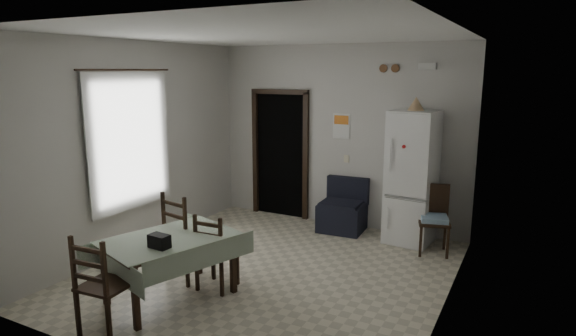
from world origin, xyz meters
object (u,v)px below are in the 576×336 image
(dining_table, at_px, (171,268))
(dining_chair_far_left, at_px, (189,235))
(fridge, at_px, (412,178))
(navy_seat, at_px, (342,205))
(corner_chair, at_px, (434,220))
(dining_chair_far_right, at_px, (217,250))
(dining_chair_near_head, at_px, (106,284))

(dining_table, bearing_deg, dining_chair_far_left, 127.16)
(fridge, height_order, navy_seat, fridge)
(corner_chair, bearing_deg, fridge, 125.49)
(corner_chair, distance_m, dining_chair_far_right, 3.02)
(dining_table, relative_size, dining_chair_far_left, 1.26)
(dining_table, distance_m, dining_chair_near_head, 0.86)
(dining_chair_far_left, distance_m, dining_chair_near_head, 1.39)
(dining_table, relative_size, dining_chair_near_head, 1.34)
(navy_seat, xyz_separation_m, dining_table, (-0.83, -3.04, -0.05))
(fridge, bearing_deg, dining_chair_far_left, -124.03)
(corner_chair, bearing_deg, dining_chair_near_head, -139.68)
(navy_seat, xyz_separation_m, dining_chair_far_right, (-0.54, -2.58, 0.05))
(dining_chair_far_right, xyz_separation_m, dining_chair_near_head, (-0.34, -1.30, 0.06))
(dining_chair_near_head, bearing_deg, corner_chair, -127.77)
(corner_chair, height_order, dining_chair_far_left, dining_chair_far_left)
(corner_chair, relative_size, dining_chair_far_right, 1.04)
(navy_seat, relative_size, dining_table, 0.60)
(fridge, height_order, dining_table, fridge)
(fridge, xyz_separation_m, dining_chair_far_left, (-2.07, -2.50, -0.43))
(fridge, bearing_deg, dining_table, -116.32)
(dining_table, xyz_separation_m, dining_chair_near_head, (-0.05, -0.85, 0.16))
(dining_table, bearing_deg, dining_chair_near_head, -74.31)
(dining_chair_far_right, bearing_deg, navy_seat, -104.17)
(dining_table, distance_m, dining_chair_far_left, 0.60)
(dining_chair_far_right, bearing_deg, dining_chair_far_left, -11.93)
(navy_seat, relative_size, dining_chair_far_right, 0.90)
(fridge, relative_size, dining_table, 1.42)
(navy_seat, relative_size, dining_chair_far_left, 0.75)
(fridge, height_order, corner_chair, fridge)
(fridge, height_order, dining_chair_far_left, fridge)
(dining_chair_far_left, bearing_deg, fridge, -118.32)
(dining_chair_far_left, bearing_deg, dining_table, 119.67)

